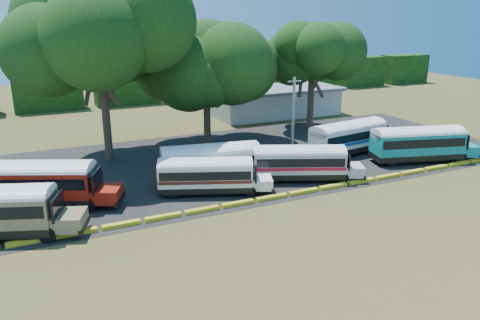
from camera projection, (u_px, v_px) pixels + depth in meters
name	position (u px, v px, depth m)	size (l,w,h in m)	color
ground	(261.00, 207.00, 36.17)	(160.00, 160.00, 0.00)	#384316
asphalt_strip	(214.00, 163.00, 46.94)	(64.00, 24.00, 0.02)	black
curb	(255.00, 201.00, 36.99)	(53.70, 0.45, 0.30)	yellow
terminal_building	(275.00, 101.00, 68.79)	(19.00, 9.00, 4.00)	silver
treeline_backdrop	(126.00, 86.00, 76.77)	(130.00, 4.00, 6.00)	black
bus_red	(36.00, 181.00, 35.54)	(11.37, 7.12, 3.70)	black
bus_cream_west	(208.00, 174.00, 38.34)	(9.55, 5.62, 3.08)	black
bus_cream_east	(213.00, 160.00, 41.10)	(10.78, 4.39, 3.45)	black
bus_white_red	(301.00, 161.00, 41.42)	(9.96, 6.11, 3.23)	black
bus_white_blue	(350.00, 136.00, 49.27)	(11.13, 4.26, 3.57)	black
bus_teal	(420.00, 142.00, 46.66)	(11.31, 5.55, 3.61)	black
tree_west	(99.00, 31.00, 44.31)	(13.51, 13.51, 17.69)	#362B1B
tree_center	(206.00, 58.00, 51.48)	(11.35, 11.35, 13.83)	#362B1B
tree_east	(313.00, 52.00, 57.66)	(9.80, 9.80, 13.41)	#362B1B
utility_pole	(293.00, 114.00, 49.67)	(1.60, 0.30, 7.99)	gray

